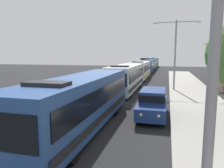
{
  "coord_description": "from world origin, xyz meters",
  "views": [
    {
      "loc": [
        3.3,
        -0.12,
        4.27
      ],
      "look_at": [
        -0.49,
        14.22,
        2.2
      ],
      "focal_mm": 33.77,
      "sensor_mm": 36.0,
      "label": 1
    }
  ],
  "objects_px": {
    "bus_second_in_line": "(126,77)",
    "box_truck_oncoming": "(145,62)",
    "bus_fourth_in_line": "(147,66)",
    "bus_rear": "(151,64)",
    "bus_lead": "(83,100)",
    "white_suv": "(153,102)",
    "bus_middle": "(140,70)",
    "streetlamp_near": "(218,6)",
    "bus_tail_end": "(154,62)",
    "streetlamp_mid": "(175,48)"
  },
  "relations": [
    {
      "from": "bus_fourth_in_line",
      "to": "streetlamp_near",
      "type": "distance_m",
      "value": 46.48
    },
    {
      "from": "streetlamp_near",
      "to": "bus_lead",
      "type": "bearing_deg",
      "value": 128.64
    },
    {
      "from": "bus_fourth_in_line",
      "to": "bus_rear",
      "type": "xyz_separation_m",
      "value": [
        0.0,
        12.55,
        0.0
      ]
    },
    {
      "from": "bus_second_in_line",
      "to": "box_truck_oncoming",
      "type": "bearing_deg",
      "value": 93.72
    },
    {
      "from": "bus_second_in_line",
      "to": "bus_tail_end",
      "type": "bearing_deg",
      "value": 90.0
    },
    {
      "from": "bus_second_in_line",
      "to": "streetlamp_mid",
      "type": "distance_m",
      "value": 6.68
    },
    {
      "from": "bus_fourth_in_line",
      "to": "white_suv",
      "type": "relative_size",
      "value": 2.23
    },
    {
      "from": "bus_lead",
      "to": "white_suv",
      "type": "bearing_deg",
      "value": 43.71
    },
    {
      "from": "bus_middle",
      "to": "box_truck_oncoming",
      "type": "bearing_deg",
      "value": 95.0
    },
    {
      "from": "bus_lead",
      "to": "bus_tail_end",
      "type": "distance_m",
      "value": 65.18
    },
    {
      "from": "bus_rear",
      "to": "streetlamp_mid",
      "type": "bearing_deg",
      "value": -81.66
    },
    {
      "from": "box_truck_oncoming",
      "to": "bus_rear",
      "type": "bearing_deg",
      "value": -74.44
    },
    {
      "from": "bus_fourth_in_line",
      "to": "streetlamp_mid",
      "type": "xyz_separation_m",
      "value": [
        5.4,
        -24.29,
        3.35
      ]
    },
    {
      "from": "bus_fourth_in_line",
      "to": "streetlamp_near",
      "type": "height_order",
      "value": "streetlamp_near"
    },
    {
      "from": "bus_lead",
      "to": "bus_second_in_line",
      "type": "xyz_separation_m",
      "value": [
        -0.0,
        12.95,
        -0.0
      ]
    },
    {
      "from": "bus_middle",
      "to": "streetlamp_mid",
      "type": "relative_size",
      "value": 1.49
    },
    {
      "from": "bus_second_in_line",
      "to": "white_suv",
      "type": "height_order",
      "value": "bus_second_in_line"
    },
    {
      "from": "bus_fourth_in_line",
      "to": "bus_middle",
      "type": "bearing_deg",
      "value": -90.0
    },
    {
      "from": "bus_second_in_line",
      "to": "streetlamp_near",
      "type": "height_order",
      "value": "streetlamp_near"
    },
    {
      "from": "bus_fourth_in_line",
      "to": "box_truck_oncoming",
      "type": "bearing_deg",
      "value": 97.71
    },
    {
      "from": "bus_middle",
      "to": "streetlamp_near",
      "type": "relative_size",
      "value": 1.5
    },
    {
      "from": "bus_lead",
      "to": "streetlamp_mid",
      "type": "height_order",
      "value": "streetlamp_mid"
    },
    {
      "from": "bus_middle",
      "to": "bus_rear",
      "type": "distance_m",
      "value": 25.86
    },
    {
      "from": "bus_lead",
      "to": "bus_middle",
      "type": "distance_m",
      "value": 25.98
    },
    {
      "from": "bus_middle",
      "to": "white_suv",
      "type": "distance_m",
      "value": 22.76
    },
    {
      "from": "bus_tail_end",
      "to": "box_truck_oncoming",
      "type": "distance_m",
      "value": 3.62
    },
    {
      "from": "box_truck_oncoming",
      "to": "streetlamp_mid",
      "type": "bearing_deg",
      "value": -79.87
    },
    {
      "from": "bus_middle",
      "to": "bus_rear",
      "type": "relative_size",
      "value": 1.07
    },
    {
      "from": "bus_lead",
      "to": "streetlamp_mid",
      "type": "xyz_separation_m",
      "value": [
        5.4,
        15.0,
        3.35
      ]
    },
    {
      "from": "bus_lead",
      "to": "streetlamp_near",
      "type": "relative_size",
      "value": 1.5
    },
    {
      "from": "bus_second_in_line",
      "to": "streetlamp_mid",
      "type": "xyz_separation_m",
      "value": [
        5.4,
        2.05,
        3.35
      ]
    },
    {
      "from": "bus_second_in_line",
      "to": "bus_fourth_in_line",
      "type": "distance_m",
      "value": 26.34
    },
    {
      "from": "bus_lead",
      "to": "bus_second_in_line",
      "type": "relative_size",
      "value": 1.06
    },
    {
      "from": "streetlamp_near",
      "to": "streetlamp_mid",
      "type": "relative_size",
      "value": 1.0
    },
    {
      "from": "bus_lead",
      "to": "bus_tail_end",
      "type": "height_order",
      "value": "same"
    },
    {
      "from": "bus_fourth_in_line",
      "to": "bus_tail_end",
      "type": "height_order",
      "value": "same"
    },
    {
      "from": "bus_rear",
      "to": "bus_lead",
      "type": "bearing_deg",
      "value": -90.0
    },
    {
      "from": "bus_rear",
      "to": "box_truck_oncoming",
      "type": "distance_m",
      "value": 12.31
    },
    {
      "from": "white_suv",
      "to": "box_truck_oncoming",
      "type": "relative_size",
      "value": 0.62
    },
    {
      "from": "bus_fourth_in_line",
      "to": "bus_rear",
      "type": "relative_size",
      "value": 1.0
    },
    {
      "from": "bus_second_in_line",
      "to": "bus_lead",
      "type": "bearing_deg",
      "value": -90.0
    },
    {
      "from": "bus_lead",
      "to": "bus_fourth_in_line",
      "type": "relative_size",
      "value": 1.07
    },
    {
      "from": "bus_middle",
      "to": "box_truck_oncoming",
      "type": "relative_size",
      "value": 1.47
    },
    {
      "from": "bus_rear",
      "to": "streetlamp_near",
      "type": "xyz_separation_m",
      "value": [
        5.4,
        -58.59,
        3.42
      ]
    },
    {
      "from": "bus_fourth_in_line",
      "to": "box_truck_oncoming",
      "type": "relative_size",
      "value": 1.38
    },
    {
      "from": "white_suv",
      "to": "streetlamp_near",
      "type": "relative_size",
      "value": 0.63
    },
    {
      "from": "bus_lead",
      "to": "bus_fourth_in_line",
      "type": "distance_m",
      "value": 39.29
    },
    {
      "from": "bus_rear",
      "to": "bus_tail_end",
      "type": "xyz_separation_m",
      "value": [
        0.0,
        13.34,
        0.0
      ]
    },
    {
      "from": "box_truck_oncoming",
      "to": "streetlamp_mid",
      "type": "distance_m",
      "value": 49.57
    },
    {
      "from": "bus_middle",
      "to": "white_suv",
      "type": "relative_size",
      "value": 2.38
    }
  ]
}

